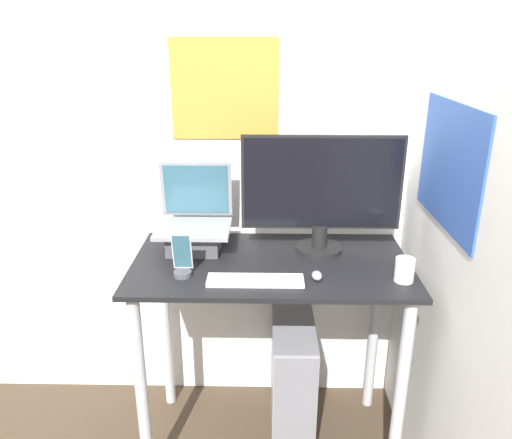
{
  "coord_description": "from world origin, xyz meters",
  "views": [
    {
      "loc": [
        -0.02,
        -1.52,
        1.77
      ],
      "look_at": [
        -0.06,
        0.3,
        1.09
      ],
      "focal_mm": 35.0,
      "sensor_mm": 36.0,
      "label": 1
    }
  ],
  "objects_px": {
    "keyboard": "(255,280)",
    "mouse": "(317,276)",
    "cell_phone": "(182,262)",
    "computer_tower": "(292,375)",
    "monitor": "(321,194)",
    "laptop": "(194,229)"
  },
  "relations": [
    {
      "from": "laptop",
      "to": "cell_phone",
      "type": "xyz_separation_m",
      "value": [
        -0.01,
        -0.25,
        -0.03
      ]
    },
    {
      "from": "keyboard",
      "to": "cell_phone",
      "type": "height_order",
      "value": "cell_phone"
    },
    {
      "from": "cell_phone",
      "to": "computer_tower",
      "type": "bearing_deg",
      "value": 25.92
    },
    {
      "from": "monitor",
      "to": "cell_phone",
      "type": "relative_size",
      "value": 3.8
    },
    {
      "from": "laptop",
      "to": "keyboard",
      "type": "xyz_separation_m",
      "value": [
        0.26,
        -0.3,
        -0.08
      ]
    },
    {
      "from": "keyboard",
      "to": "mouse",
      "type": "height_order",
      "value": "mouse"
    },
    {
      "from": "cell_phone",
      "to": "computer_tower",
      "type": "xyz_separation_m",
      "value": [
        0.44,
        0.21,
        -0.68
      ]
    },
    {
      "from": "laptop",
      "to": "cell_phone",
      "type": "bearing_deg",
      "value": -92.64
    },
    {
      "from": "monitor",
      "to": "keyboard",
      "type": "height_order",
      "value": "monitor"
    },
    {
      "from": "computer_tower",
      "to": "cell_phone",
      "type": "bearing_deg",
      "value": -154.08
    },
    {
      "from": "laptop",
      "to": "keyboard",
      "type": "distance_m",
      "value": 0.41
    },
    {
      "from": "monitor",
      "to": "computer_tower",
      "type": "relative_size",
      "value": 1.13
    },
    {
      "from": "mouse",
      "to": "keyboard",
      "type": "bearing_deg",
      "value": -172.59
    },
    {
      "from": "monitor",
      "to": "computer_tower",
      "type": "bearing_deg",
      "value": -164.97
    },
    {
      "from": "mouse",
      "to": "cell_phone",
      "type": "xyz_separation_m",
      "value": [
        -0.5,
        0.02,
        0.04
      ]
    },
    {
      "from": "keyboard",
      "to": "monitor",
      "type": "bearing_deg",
      "value": 48.07
    },
    {
      "from": "laptop",
      "to": "computer_tower",
      "type": "xyz_separation_m",
      "value": [
        0.43,
        -0.04,
        -0.71
      ]
    },
    {
      "from": "mouse",
      "to": "computer_tower",
      "type": "relative_size",
      "value": 0.11
    },
    {
      "from": "monitor",
      "to": "mouse",
      "type": "bearing_deg",
      "value": -97.15
    },
    {
      "from": "computer_tower",
      "to": "laptop",
      "type": "bearing_deg",
      "value": 174.72
    },
    {
      "from": "mouse",
      "to": "computer_tower",
      "type": "distance_m",
      "value": 0.68
    },
    {
      "from": "keyboard",
      "to": "cell_phone",
      "type": "bearing_deg",
      "value": 169.35
    }
  ]
}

